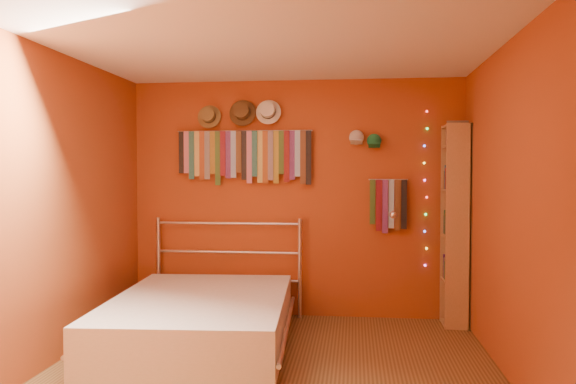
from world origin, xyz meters
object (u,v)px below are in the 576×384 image
at_px(bookshelf, 459,224).
at_px(bed, 200,320).
at_px(tie_rack, 245,154).
at_px(reading_lamp, 393,215).

relative_size(bookshelf, bed, 0.91).
bearing_deg(bookshelf, tie_rack, 175.94).
bearing_deg(reading_lamp, bookshelf, 2.29).
height_order(tie_rack, bed, tie_rack).
distance_m(tie_rack, reading_lamp, 1.66).
relative_size(tie_rack, bed, 0.66).
relative_size(tie_rack, reading_lamp, 4.54).
bearing_deg(reading_lamp, tie_rack, 173.28).
bearing_deg(reading_lamp, bed, -151.31).
distance_m(tie_rack, bookshelf, 2.30).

